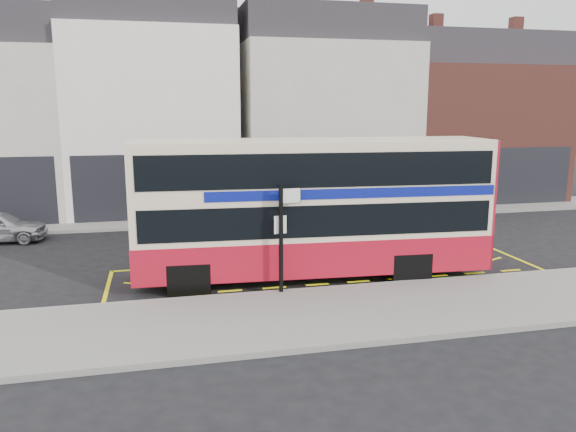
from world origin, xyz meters
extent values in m
plane|color=black|center=(0.00, 0.00, 0.00)|extent=(120.00, 120.00, 0.00)
cube|color=gray|center=(0.00, -2.30, 0.07)|extent=(40.00, 4.00, 0.15)
cube|color=gray|center=(0.00, -0.38, 0.07)|extent=(40.00, 0.15, 0.15)
cube|color=gray|center=(0.00, 11.00, 0.07)|extent=(50.00, 3.00, 0.15)
cube|color=white|center=(-5.50, 15.00, 4.50)|extent=(8.00, 8.00, 9.00)
cube|color=#28262B|center=(-5.50, 15.00, 9.90)|extent=(8.00, 7.20, 1.80)
cube|color=black|center=(-5.50, 11.02, 1.60)|extent=(7.36, 0.06, 3.20)
cube|color=black|center=(-5.50, 11.04, 1.40)|extent=(5.60, 0.04, 2.00)
cube|color=beige|center=(3.50, 15.00, 4.25)|extent=(9.00, 8.00, 8.50)
cube|color=#28262B|center=(3.50, 15.00, 9.40)|extent=(9.00, 7.20, 1.80)
cube|color=brown|center=(5.75, 14.00, 10.70)|extent=(0.60, 0.60, 1.20)
cube|color=#147523|center=(3.50, 11.02, 1.60)|extent=(8.28, 0.06, 3.20)
cube|color=black|center=(3.50, 11.04, 1.40)|extent=(6.30, 0.04, 2.00)
cube|color=brown|center=(12.50, 15.00, 3.75)|extent=(9.00, 8.00, 7.50)
cube|color=#28262B|center=(12.50, 15.00, 8.40)|extent=(9.00, 7.20, 1.80)
cube|color=brown|center=(9.80, 14.00, 9.70)|extent=(0.60, 0.60, 1.20)
cube|color=brown|center=(14.75, 14.00, 9.70)|extent=(0.60, 0.60, 1.20)
cube|color=black|center=(12.50, 11.02, 1.60)|extent=(8.28, 0.06, 3.20)
cube|color=black|center=(12.50, 11.04, 1.40)|extent=(6.30, 0.04, 2.00)
cube|color=beige|center=(-0.72, 1.11, 2.35)|extent=(11.02, 3.11, 4.01)
cube|color=#AB0D21|center=(-0.72, 1.11, 0.89)|extent=(11.06, 3.15, 1.09)
cube|color=#AB0D21|center=(4.70, 0.79, 2.35)|extent=(0.21, 2.51, 4.01)
cube|color=black|center=(-0.72, 1.11, 2.08)|extent=(10.59, 3.15, 0.94)
cube|color=black|center=(-0.72, 1.11, 3.56)|extent=(10.59, 3.15, 0.99)
cube|color=navy|center=(0.27, 1.05, 2.87)|extent=(8.85, 3.03, 0.30)
cube|color=black|center=(-6.13, 1.43, 1.83)|extent=(0.19, 2.28, 1.58)
cube|color=black|center=(-6.13, 1.43, 3.56)|extent=(0.19, 2.28, 0.99)
cube|color=black|center=(-6.12, 1.43, 2.77)|extent=(0.15, 1.73, 0.35)
cube|color=beige|center=(-0.72, 1.11, 4.31)|extent=(11.01, 3.01, 0.12)
cylinder|color=black|center=(-4.64, 0.22, 0.50)|extent=(1.00, 0.33, 0.99)
cylinder|color=black|center=(-4.51, 2.45, 0.50)|extent=(1.00, 0.33, 0.99)
cylinder|color=black|center=(2.08, -0.17, 0.50)|extent=(1.00, 0.33, 0.99)
cylinder|color=black|center=(2.21, 2.06, 0.50)|extent=(1.00, 0.33, 0.99)
cube|color=black|center=(-2.08, -0.47, 1.68)|extent=(0.11, 0.11, 3.07)
cube|color=white|center=(-1.77, -0.44, 2.91)|extent=(0.55, 0.09, 0.45)
cube|color=white|center=(-2.09, -0.41, 2.09)|extent=(0.36, 0.06, 0.51)
imported|color=#484B51|center=(-1.01, 9.23, 0.74)|extent=(4.74, 2.95, 1.48)
imported|color=white|center=(6.47, 9.50, 0.76)|extent=(5.58, 3.17, 1.52)
cylinder|color=black|center=(7.50, 11.58, 0.90)|extent=(0.24, 0.24, 1.81)
camera|label=1|loc=(-5.35, -15.45, 5.36)|focal=35.00mm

